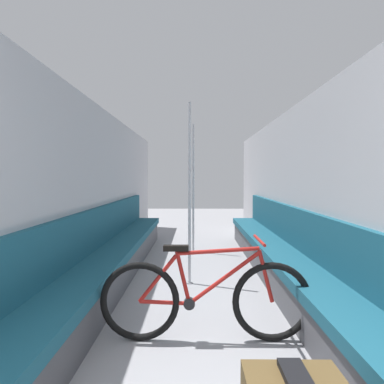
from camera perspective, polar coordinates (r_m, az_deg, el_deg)
wall_left at (r=4.55m, az=-16.10°, el=-0.20°), size 0.10×11.04×2.24m
wall_right at (r=4.57m, az=17.51°, el=-0.21°), size 0.10×11.04×2.24m
bench_seat_row_left at (r=4.66m, az=-12.60°, el=-10.30°), size 0.48×6.89×0.93m
bench_seat_row_right at (r=4.67m, az=14.02°, el=-10.28°), size 0.48×6.89×0.93m
bicycle at (r=3.10m, az=2.07°, el=-15.96°), size 1.69×0.46×0.82m
grab_pole_near at (r=6.48m, az=0.20°, el=0.27°), size 0.08×0.08×2.22m
grab_pole_far at (r=4.56m, az=-0.38°, el=-0.59°), size 0.08×0.08×2.22m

